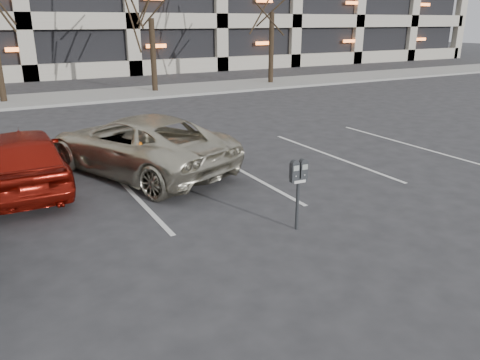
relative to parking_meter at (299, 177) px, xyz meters
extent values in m
plane|color=#28282B|center=(-0.60, 1.09, -0.96)|extent=(140.00, 140.00, 0.00)
cube|color=gray|center=(-0.60, 17.09, -0.90)|extent=(80.00, 4.00, 0.12)
cube|color=silver|center=(-2.00, 3.39, -0.95)|extent=(0.10, 5.20, 0.00)
cube|color=silver|center=(0.80, 3.39, -0.95)|extent=(0.10, 5.20, 0.00)
cube|color=silver|center=(3.60, 3.39, -0.95)|extent=(0.10, 5.20, 0.00)
cube|color=silver|center=(6.40, 3.39, -0.95)|extent=(0.10, 5.20, 0.00)
cylinder|color=black|center=(3.40, 17.09, 0.85)|extent=(0.28, 0.28, 3.62)
cylinder|color=black|center=(10.40, 17.09, 1.01)|extent=(0.28, 0.28, 3.94)
cylinder|color=black|center=(0.00, 0.00, -0.51)|extent=(0.06, 0.06, 0.90)
cube|color=black|center=(0.00, 0.00, -0.04)|extent=(0.31, 0.12, 0.06)
cube|color=silver|center=(0.00, -0.05, -0.06)|extent=(0.22, 0.02, 0.05)
cube|color=gray|center=(-0.09, -0.05, 0.19)|extent=(0.11, 0.02, 0.09)
cube|color=gray|center=(0.08, -0.07, 0.19)|extent=(0.11, 0.02, 0.09)
imported|color=beige|center=(-1.39, 4.53, -0.26)|extent=(4.04, 5.55, 1.40)
cube|color=#EB6104|center=(-1.74, 3.65, 0.45)|extent=(0.10, 0.20, 0.01)
imported|color=maroon|center=(-3.91, 4.57, -0.28)|extent=(1.62, 4.02, 1.37)
camera|label=1|loc=(-4.53, -6.10, 2.52)|focal=35.00mm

